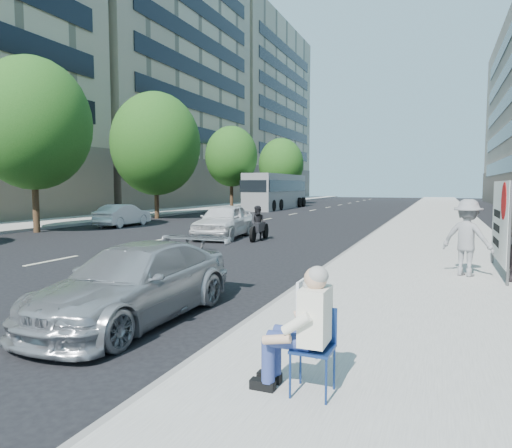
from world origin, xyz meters
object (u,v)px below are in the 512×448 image
at_px(bus, 277,192).
at_px(parked_sedan, 135,283).
at_px(white_sedan_mid, 123,215).
at_px(protest_banner, 500,221).
at_px(jogger, 467,238).
at_px(seated_protester, 303,322).
at_px(motorcycle, 259,225).
at_px(white_sedan_near, 224,221).

bearing_deg(bus, parked_sedan, -75.49).
bearing_deg(parked_sedan, white_sedan_mid, 129.90).
bearing_deg(protest_banner, jogger, -138.51).
distance_m(seated_protester, jogger, 7.41).
relative_size(motorcycle, bus, 0.17).
height_order(protest_banner, white_sedan_near, protest_banner).
height_order(protest_banner, motorcycle, protest_banner).
bearing_deg(parked_sedan, seated_protester, -27.04).
bearing_deg(seated_protester, parked_sedan, 151.94).
distance_m(white_sedan_mid, bus, 21.23).
relative_size(protest_banner, bus, 0.25).
xyz_separation_m(white_sedan_near, motorcycle, (1.77, -0.37, -0.09)).
distance_m(jogger, white_sedan_mid, 19.07).
bearing_deg(protest_banner, motorcycle, 148.39).
height_order(seated_protester, jogger, jogger).
bearing_deg(white_sedan_mid, protest_banner, 151.90).
bearing_deg(protest_banner, white_sedan_mid, 154.65).
xyz_separation_m(parked_sedan, motorcycle, (-2.16, 11.02, 0.01)).
bearing_deg(white_sedan_mid, seated_protester, 130.11).
relative_size(seated_protester, white_sedan_mid, 0.36).
distance_m(protest_banner, white_sedan_mid, 19.44).
xyz_separation_m(seated_protester, parked_sedan, (-3.44, 1.84, -0.25)).
bearing_deg(motorcycle, protest_banner, -38.75).
bearing_deg(jogger, white_sedan_mid, -4.20).
distance_m(jogger, protest_banner, 1.04).
height_order(jogger, parked_sedan, jogger).
height_order(white_sedan_near, white_sedan_mid, white_sedan_near).
xyz_separation_m(white_sedan_near, bus, (-6.08, 24.06, 0.91)).
relative_size(white_sedan_mid, bus, 0.30).
height_order(white_sedan_mid, bus, bus).
bearing_deg(motorcycle, parked_sedan, -86.06).
height_order(protest_banner, white_sedan_mid, protest_banner).
xyz_separation_m(seated_protester, white_sedan_mid, (-14.98, 16.14, -0.27)).
bearing_deg(white_sedan_near, bus, 97.39).
xyz_separation_m(white_sedan_mid, bus, (1.53, 21.15, 1.03)).
bearing_deg(seated_protester, white_sedan_near, 119.12).
bearing_deg(white_sedan_near, jogger, -40.08).
bearing_deg(white_sedan_mid, parked_sedan, 126.13).
bearing_deg(motorcycle, jogger, -44.46).
relative_size(parked_sedan, white_sedan_mid, 1.18).
relative_size(protest_banner, white_sedan_mid, 0.84).
xyz_separation_m(jogger, bus, (-15.30, 30.11, 0.59)).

